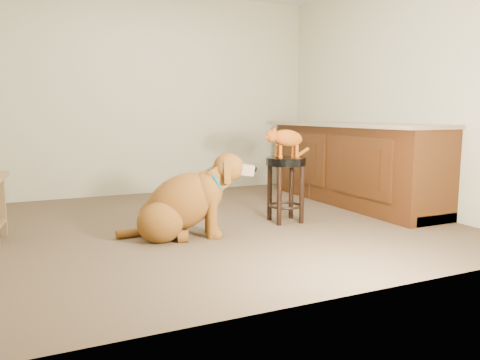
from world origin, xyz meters
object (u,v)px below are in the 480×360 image
padded_stool (286,176)px  wood_stool (318,170)px  tabby_kitten (285,139)px  golden_retriever (183,204)px

padded_stool → wood_stool: 1.51m
padded_stool → tabby_kitten: size_ratio=1.20×
golden_retriever → tabby_kitten: size_ratio=2.20×
tabby_kitten → padded_stool: bearing=-5.7°
wood_stool → tabby_kitten: size_ratio=1.26×
wood_stool → golden_retriever: (-2.16, -1.17, -0.06)m
golden_retriever → wood_stool: bearing=44.3°
padded_stool → tabby_kitten: tabby_kitten is taller
golden_retriever → tabby_kitten: (1.06, 0.13, 0.52)m
padded_stool → golden_retriever: size_ratio=0.54×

